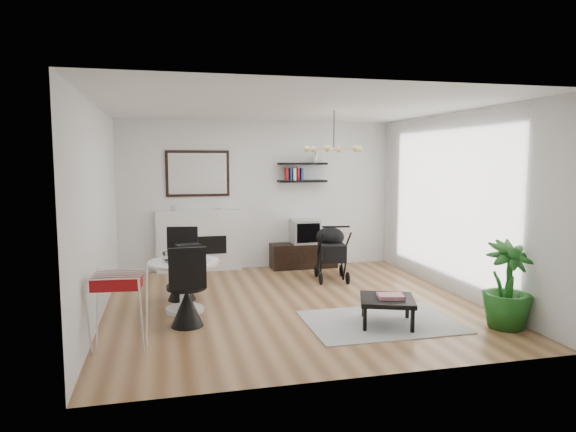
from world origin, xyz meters
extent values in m
plane|color=brown|center=(0.00, 0.00, 0.00)|extent=(5.00, 5.00, 0.00)
plane|color=white|center=(0.00, 0.00, 2.70)|extent=(5.00, 5.00, 0.00)
plane|color=white|center=(0.00, 2.50, 1.35)|extent=(5.00, 0.00, 5.00)
plane|color=white|center=(-2.50, 0.00, 1.35)|extent=(0.00, 5.00, 5.00)
plane|color=white|center=(2.50, 0.00, 1.35)|extent=(0.00, 5.00, 5.00)
cube|color=white|center=(2.40, 0.20, 1.35)|extent=(0.04, 3.60, 2.60)
cube|color=white|center=(-1.10, 2.42, 0.55)|extent=(1.50, 0.15, 1.10)
cube|color=black|center=(-1.10, 2.36, 0.48)|extent=(0.95, 0.06, 0.32)
cube|color=black|center=(-1.10, 2.48, 1.75)|extent=(1.12, 0.03, 0.82)
cube|color=white|center=(-1.10, 2.46, 1.75)|extent=(1.02, 0.01, 0.72)
cube|color=black|center=(0.79, 2.37, 1.60)|extent=(0.90, 0.25, 0.04)
cube|color=black|center=(0.79, 2.37, 1.92)|extent=(0.90, 0.25, 0.04)
cube|color=black|center=(0.79, 2.28, 0.23)|extent=(1.21, 0.42, 0.45)
cube|color=silver|center=(0.83, 2.28, 0.68)|extent=(0.51, 0.44, 0.44)
cube|color=black|center=(0.83, 2.06, 0.68)|extent=(0.43, 0.01, 0.35)
cylinder|color=white|center=(-1.46, -0.02, 0.03)|extent=(0.50, 0.50, 0.05)
cylinder|color=white|center=(-1.46, -0.02, 0.35)|extent=(0.12, 0.12, 0.59)
cylinder|color=white|center=(-1.46, -0.02, 0.66)|extent=(0.93, 0.93, 0.04)
imported|color=black|center=(-1.51, -0.08, 0.69)|extent=(0.37, 0.24, 0.03)
cube|color=black|center=(-1.39, 0.16, 0.77)|extent=(0.36, 0.26, 0.19)
cube|color=silver|center=(-1.32, -0.10, 0.68)|extent=(0.41, 0.36, 0.01)
cylinder|color=white|center=(-1.70, 0.13, 0.73)|extent=(0.07, 0.07, 0.11)
cylinder|color=black|center=(-1.48, 0.58, 0.50)|extent=(0.49, 0.49, 0.06)
cone|color=black|center=(-1.48, 0.58, 0.23)|extent=(0.40, 0.40, 0.47)
cube|color=black|center=(-1.44, 0.80, 0.78)|extent=(0.45, 0.11, 0.50)
cylinder|color=black|center=(-1.45, -0.63, 0.49)|extent=(0.47, 0.47, 0.05)
cone|color=black|center=(-1.45, -0.63, 0.23)|extent=(0.39, 0.39, 0.45)
cube|color=black|center=(-1.45, -0.85, 0.76)|extent=(0.43, 0.06, 0.49)
cube|color=maroon|center=(-2.18, -1.27, 0.74)|extent=(0.51, 0.32, 0.13)
cube|color=black|center=(0.99, 1.22, 0.48)|extent=(0.49, 0.65, 0.28)
ellipsoid|color=black|center=(1.02, 1.39, 0.70)|extent=(0.48, 0.48, 0.34)
cylinder|color=black|center=(0.93, 0.84, 0.95)|extent=(0.44, 0.10, 0.03)
torus|color=black|center=(0.82, 1.53, 0.09)|extent=(0.08, 0.21, 0.21)
torus|color=black|center=(1.25, 1.46, 0.09)|extent=(0.08, 0.21, 0.21)
torus|color=black|center=(0.73, 0.98, 0.09)|extent=(0.08, 0.21, 0.21)
torus|color=black|center=(1.16, 0.91, 0.09)|extent=(0.08, 0.21, 0.21)
cube|color=gray|center=(0.88, -1.05, 0.01)|extent=(1.83, 1.32, 0.01)
cube|color=black|center=(0.91, -1.16, 0.31)|extent=(0.82, 0.82, 0.05)
cube|color=black|center=(0.56, -1.32, 0.15)|extent=(0.04, 0.04, 0.27)
cube|color=black|center=(1.07, -1.51, 0.15)|extent=(0.04, 0.04, 0.27)
cube|color=black|center=(0.75, -0.81, 0.15)|extent=(0.04, 0.04, 0.27)
cube|color=black|center=(1.26, -1.00, 0.15)|extent=(0.04, 0.04, 0.27)
cube|color=#CB324C|center=(0.94, -1.18, 0.36)|extent=(0.35, 0.30, 0.04)
imported|color=#1C5A19|center=(2.25, -1.58, 0.52)|extent=(0.61, 0.61, 1.04)
camera|label=1|loc=(-1.68, -6.76, 2.01)|focal=32.00mm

